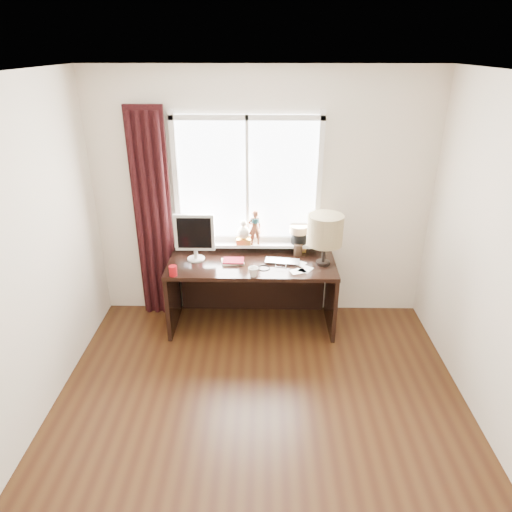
{
  "coord_description": "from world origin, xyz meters",
  "views": [
    {
      "loc": [
        0.02,
        -2.53,
        2.77
      ],
      "look_at": [
        -0.05,
        1.25,
        1.0
      ],
      "focal_mm": 32.0,
      "sensor_mm": 36.0,
      "label": 1
    }
  ],
  "objects_px": {
    "mug": "(253,272)",
    "table_lamp": "(325,231)",
    "red_cup": "(173,271)",
    "monitor": "(195,234)",
    "laptop": "(282,261)",
    "desk": "(252,279)"
  },
  "relations": [
    {
      "from": "laptop",
      "to": "mug",
      "type": "bearing_deg",
      "value": -125.35
    },
    {
      "from": "red_cup",
      "to": "monitor",
      "type": "xyz_separation_m",
      "value": [
        0.17,
        0.36,
        0.23
      ]
    },
    {
      "from": "red_cup",
      "to": "table_lamp",
      "type": "xyz_separation_m",
      "value": [
        1.46,
        0.28,
        0.31
      ]
    },
    {
      "from": "mug",
      "to": "table_lamp",
      "type": "distance_m",
      "value": 0.81
    },
    {
      "from": "desk",
      "to": "monitor",
      "type": "height_order",
      "value": "monitor"
    },
    {
      "from": "monitor",
      "to": "table_lamp",
      "type": "distance_m",
      "value": 1.3
    },
    {
      "from": "laptop",
      "to": "monitor",
      "type": "relative_size",
      "value": 0.7
    },
    {
      "from": "red_cup",
      "to": "table_lamp",
      "type": "relative_size",
      "value": 0.19
    },
    {
      "from": "desk",
      "to": "monitor",
      "type": "relative_size",
      "value": 3.47
    },
    {
      "from": "desk",
      "to": "monitor",
      "type": "xyz_separation_m",
      "value": [
        -0.57,
        -0.04,
        0.52
      ]
    },
    {
      "from": "laptop",
      "to": "table_lamp",
      "type": "distance_m",
      "value": 0.54
    },
    {
      "from": "mug",
      "to": "red_cup",
      "type": "xyz_separation_m",
      "value": [
        -0.77,
        0.0,
        0.0
      ]
    },
    {
      "from": "monitor",
      "to": "table_lamp",
      "type": "height_order",
      "value": "table_lamp"
    },
    {
      "from": "desk",
      "to": "table_lamp",
      "type": "height_order",
      "value": "table_lamp"
    },
    {
      "from": "mug",
      "to": "desk",
      "type": "bearing_deg",
      "value": 93.34
    },
    {
      "from": "mug",
      "to": "monitor",
      "type": "relative_size",
      "value": 0.2
    },
    {
      "from": "mug",
      "to": "table_lamp",
      "type": "relative_size",
      "value": 0.19
    },
    {
      "from": "table_lamp",
      "to": "laptop",
      "type": "bearing_deg",
      "value": 176.12
    },
    {
      "from": "monitor",
      "to": "table_lamp",
      "type": "relative_size",
      "value": 0.94
    },
    {
      "from": "laptop",
      "to": "mug",
      "type": "distance_m",
      "value": 0.42
    },
    {
      "from": "red_cup",
      "to": "desk",
      "type": "relative_size",
      "value": 0.06
    },
    {
      "from": "laptop",
      "to": "monitor",
      "type": "bearing_deg",
      "value": -175.46
    }
  ]
}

